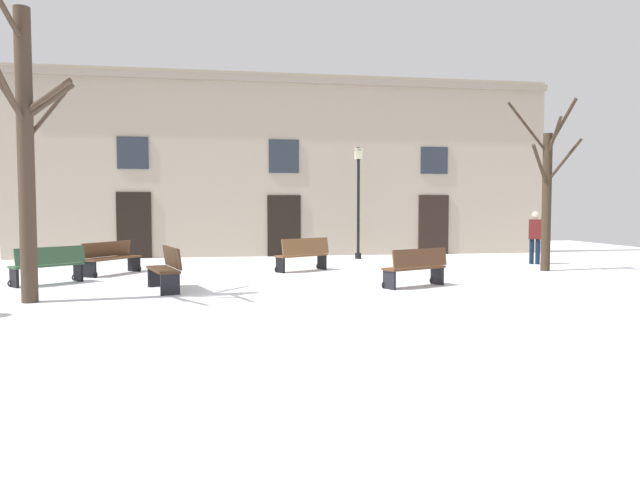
{
  "coord_description": "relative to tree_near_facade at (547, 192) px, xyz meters",
  "views": [
    {
      "loc": [
        -2.24,
        -12.35,
        1.8
      ],
      "look_at": [
        0.0,
        1.7,
        0.98
      ],
      "focal_mm": 32.33,
      "sensor_mm": 36.0,
      "label": 1
    }
  ],
  "objects": [
    {
      "name": "building_facade",
      "position": [
        -6.53,
        6.16,
        1.15
      ],
      "size": [
        19.72,
        0.6,
        6.59
      ],
      "color": "tan",
      "rests_on": "ground"
    },
    {
      "name": "bench_back_to_back_left",
      "position": [
        -4.63,
        -2.53,
        -1.75
      ],
      "size": [
        1.62,
        1.05,
        0.88
      ],
      "rotation": [
        0.0,
        0.0,
        3.56
      ],
      "color": "#51331E",
      "rests_on": "ground"
    },
    {
      "name": "bench_near_center_tree",
      "position": [
        -10.11,
        -2.19,
        -1.72
      ],
      "size": [
        0.9,
        1.6,
        0.94
      ],
      "rotation": [
        0.0,
        0.0,
        5.02
      ],
      "color": "#3D2819",
      "rests_on": "ground"
    },
    {
      "name": "bench_by_litter_bin",
      "position": [
        -12.9,
        -0.77,
        -1.75
      ],
      "size": [
        1.52,
        1.38,
        0.88
      ],
      "rotation": [
        0.0,
        0.0,
        3.83
      ],
      "color": "#2D4C33",
      "rests_on": "ground"
    },
    {
      "name": "person_near_bench",
      "position": [
        0.71,
        1.84,
        -1.29
      ],
      "size": [
        0.44,
        0.38,
        1.65
      ],
      "rotation": [
        0.0,
        0.0,
        5.78
      ],
      "color": "black",
      "rests_on": "ground"
    },
    {
      "name": "bench_near_lamp",
      "position": [
        -11.87,
        1.12,
        -1.75
      ],
      "size": [
        1.36,
        1.68,
        0.87
      ],
      "rotation": [
        0.0,
        0.0,
        0.98
      ],
      "color": "#51331E",
      "rests_on": "ground"
    },
    {
      "name": "ground_plane",
      "position": [
        -6.53,
        -2.51,
        -2.2
      ],
      "size": [
        31.55,
        31.55,
        0.0
      ],
      "primitive_type": "plane",
      "color": "white"
    },
    {
      "name": "streetlamp",
      "position": [
        -4.34,
        4.55,
        0.16
      ],
      "size": [
        0.3,
        0.3,
        3.86
      ],
      "color": "black",
      "rests_on": "ground"
    },
    {
      "name": "tree_near_facade",
      "position": [
        0.0,
        0.0,
        0.0
      ],
      "size": [
        1.86,
        1.26,
        4.65
      ],
      "color": "#382B1E",
      "rests_on": "ground"
    },
    {
      "name": "bench_facing_shops",
      "position": [
        -6.72,
        1.02,
        -1.73
      ],
      "size": [
        1.59,
        1.15,
        0.93
      ],
      "rotation": [
        0.0,
        0.0,
        3.65
      ],
      "color": "brown",
      "rests_on": "ground"
    },
    {
      "name": "tree_right_of_center",
      "position": [
        -12.46,
        -3.39,
        0.79
      ],
      "size": [
        1.29,
        2.51,
        5.77
      ],
      "color": "#423326",
      "rests_on": "ground"
    }
  ]
}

